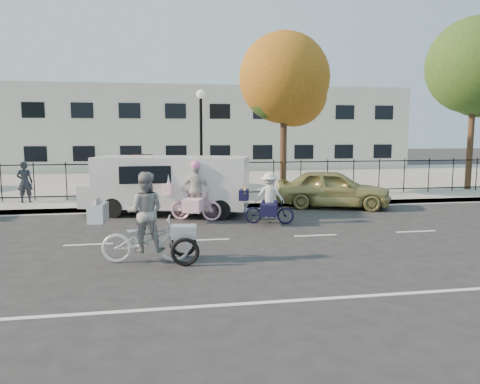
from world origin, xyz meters
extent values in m
plane|color=#333334|center=(0.00, 0.00, 0.00)|extent=(120.00, 120.00, 0.00)
cube|color=#A8A399|center=(0.00, 5.05, 0.07)|extent=(60.00, 0.10, 0.15)
cube|color=#A8A399|center=(0.00, 6.10, 0.07)|extent=(60.00, 2.20, 0.15)
cube|color=#A8A399|center=(0.00, 15.00, 0.07)|extent=(60.00, 15.60, 0.15)
cube|color=silver|center=(0.00, 25.00, 3.00)|extent=(34.00, 10.00, 6.00)
cylinder|color=black|center=(0.50, 6.80, 2.15)|extent=(0.12, 0.12, 4.00)
sphere|color=white|center=(0.50, 6.80, 4.30)|extent=(0.36, 0.36, 0.36)
cylinder|color=black|center=(-2.20, 6.80, 1.05)|extent=(0.06, 0.06, 1.80)
cylinder|color=black|center=(-1.50, 6.80, 1.05)|extent=(0.06, 0.06, 1.80)
cube|color=#59140F|center=(-1.85, 6.80, 1.65)|extent=(0.85, 0.04, 0.60)
imported|color=white|center=(-1.52, -1.84, 0.50)|extent=(1.96, 0.86, 1.00)
imported|color=white|center=(-1.52, -1.84, 1.11)|extent=(0.91, 0.75, 1.74)
cube|color=white|center=(-2.51, -1.73, 1.11)|extent=(0.40, 0.64, 0.40)
cone|color=white|center=(-2.51, -1.60, 1.37)|extent=(0.15, 0.15, 0.20)
cone|color=white|center=(-2.51, -1.87, 1.37)|extent=(0.15, 0.15, 0.20)
torus|color=black|center=(-0.70, -2.32, 0.31)|extent=(0.63, 0.15, 0.62)
torus|color=black|center=(-0.70, -1.54, 0.31)|extent=(0.63, 0.15, 0.62)
cube|color=white|center=(-0.70, -1.93, 0.66)|extent=(0.59, 0.44, 0.28)
imported|color=#D7A4BC|center=(-0.06, 2.78, 0.50)|extent=(1.73, 1.01, 1.00)
imported|color=silver|center=(-0.06, 2.78, 1.01)|extent=(1.00, 0.68, 1.58)
cube|color=#F8BCD6|center=(-0.90, 3.09, 1.00)|extent=(0.47, 0.62, 0.36)
cone|color=white|center=(-0.90, 3.09, 1.32)|extent=(0.12, 0.12, 0.32)
cube|color=#F8BCD6|center=(-0.06, 2.78, 0.55)|extent=(0.96, 1.41, 0.40)
sphere|color=pink|center=(-0.06, 2.78, 1.78)|extent=(0.28, 0.28, 0.28)
imported|color=black|center=(2.14, 1.89, 0.40)|extent=(1.61, 0.94, 0.80)
imported|color=white|center=(2.14, 1.89, 0.89)|extent=(1.01, 0.75, 1.40)
cube|color=black|center=(1.38, 2.12, 0.89)|extent=(0.39, 0.54, 0.32)
cone|color=gold|center=(1.38, 2.28, 1.06)|extent=(0.11, 0.21, 0.29)
cone|color=gold|center=(1.38, 1.96, 1.06)|extent=(0.11, 0.21, 0.29)
cube|color=black|center=(2.14, 1.89, 0.49)|extent=(0.80, 1.24, 0.35)
cube|color=white|center=(-0.75, 4.06, 1.14)|extent=(5.43, 3.25, 1.70)
cube|color=white|center=(-3.54, 4.06, 0.66)|extent=(0.97, 1.90, 0.76)
cylinder|color=black|center=(-2.54, 3.22, 0.33)|extent=(0.70, 0.42, 0.66)
cylinder|color=black|center=(-2.54, 4.89, 0.33)|extent=(0.70, 0.42, 0.66)
cylinder|color=black|center=(1.05, 3.22, 0.33)|extent=(0.70, 0.42, 0.66)
cylinder|color=black|center=(1.05, 4.89, 0.33)|extent=(0.70, 0.42, 0.66)
imported|color=#9E9756|center=(5.21, 4.50, 0.71)|extent=(4.52, 3.03, 1.43)
imported|color=black|center=(-6.22, 6.76, 0.93)|extent=(0.58, 0.38, 1.56)
imported|color=silver|center=(-2.16, 9.76, 0.88)|extent=(3.59, 5.65, 1.45)
imported|color=#505358|center=(0.98, 10.45, 0.75)|extent=(1.43, 3.71, 1.21)
cylinder|color=#442D1D|center=(4.04, 7.30, 2.21)|extent=(0.28, 0.28, 4.43)
sphere|color=#9F6219|center=(4.04, 7.30, 5.06)|extent=(3.80, 3.80, 3.80)
sphere|color=#9F6219|center=(4.54, 7.50, 4.43)|extent=(2.78, 2.78, 2.78)
cylinder|color=#442D1D|center=(13.12, 7.67, 2.54)|extent=(0.28, 0.28, 5.09)
sphere|color=#385B1E|center=(13.12, 7.67, 5.82)|extent=(4.36, 4.36, 4.36)
camera|label=1|loc=(-1.21, -12.01, 2.84)|focal=35.00mm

